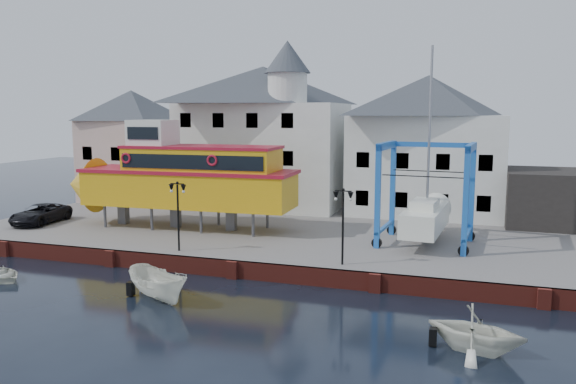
% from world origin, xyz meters
% --- Properties ---
extents(ground, '(140.00, 140.00, 0.00)m').
position_xyz_m(ground, '(0.00, 0.00, 0.00)').
color(ground, black).
rests_on(ground, ground).
extents(hardstanding, '(44.00, 22.00, 1.00)m').
position_xyz_m(hardstanding, '(0.00, 11.00, 0.50)').
color(hardstanding, slate).
rests_on(hardstanding, ground).
extents(quay_wall, '(44.00, 0.47, 1.00)m').
position_xyz_m(quay_wall, '(-0.00, 0.10, 0.50)').
color(quay_wall, maroon).
rests_on(quay_wall, ground).
extents(building_pink, '(8.00, 7.00, 10.30)m').
position_xyz_m(building_pink, '(-18.00, 18.00, 6.15)').
color(building_pink, '#CDAC9C').
rests_on(building_pink, hardstanding).
extents(building_white_main, '(14.00, 8.30, 14.00)m').
position_xyz_m(building_white_main, '(-4.87, 18.39, 7.34)').
color(building_white_main, silver).
rests_on(building_white_main, hardstanding).
extents(building_white_right, '(12.00, 8.00, 11.20)m').
position_xyz_m(building_white_right, '(9.00, 19.00, 6.60)').
color(building_white_right, silver).
rests_on(building_white_right, hardstanding).
extents(shed_dark, '(8.00, 7.00, 4.00)m').
position_xyz_m(shed_dark, '(19.00, 17.00, 3.00)').
color(shed_dark, black).
rests_on(shed_dark, hardstanding).
extents(lamp_post_left, '(1.12, 0.32, 4.20)m').
position_xyz_m(lamp_post_left, '(-4.00, 1.20, 4.17)').
color(lamp_post_left, black).
rests_on(lamp_post_left, hardstanding).
extents(lamp_post_right, '(1.12, 0.32, 4.20)m').
position_xyz_m(lamp_post_right, '(6.00, 1.20, 4.17)').
color(lamp_post_right, black).
rests_on(lamp_post_right, hardstanding).
extents(tour_boat, '(17.81, 4.76, 7.70)m').
position_xyz_m(tour_boat, '(-7.68, 7.50, 4.63)').
color(tour_boat, '#59595E').
rests_on(tour_boat, hardstanding).
extents(travel_lift, '(6.08, 8.27, 12.27)m').
position_xyz_m(travel_lift, '(9.96, 8.16, 3.06)').
color(travel_lift, '#176AB3').
rests_on(travel_lift, hardstanding).
extents(van, '(2.82, 5.34, 1.43)m').
position_xyz_m(van, '(-18.03, 5.56, 1.72)').
color(van, black).
rests_on(van, hardstanding).
extents(motorboat_a, '(4.77, 3.68, 1.74)m').
position_xyz_m(motorboat_a, '(-2.05, -4.45, 0.00)').
color(motorboat_a, white).
rests_on(motorboat_a, ground).
extents(motorboat_c, '(4.40, 4.02, 1.97)m').
position_xyz_m(motorboat_c, '(12.89, -6.07, 0.00)').
color(motorboat_c, white).
rests_on(motorboat_c, ground).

